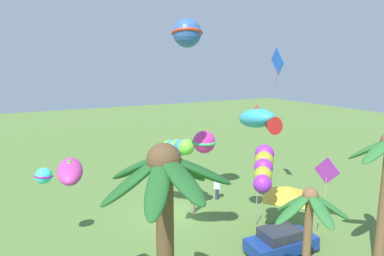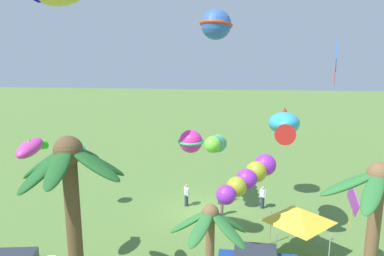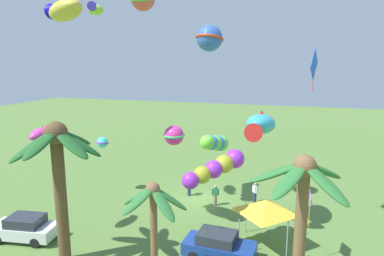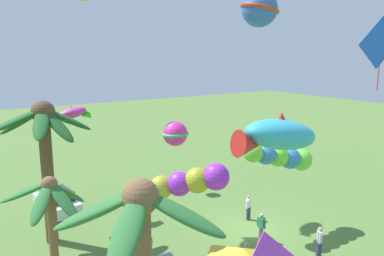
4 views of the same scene
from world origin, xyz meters
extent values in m
plane|color=#567A38|center=(0.00, 0.00, 0.00)|extent=(120.00, 120.00, 0.00)
cylinder|color=brown|center=(-7.26, 10.44, 3.27)|extent=(0.50, 0.50, 6.54)
ellipsoid|color=#2D7033|center=(-6.18, 10.49, 6.17)|extent=(2.30, 0.78, 1.24)
ellipsoid|color=#2D7033|center=(-6.72, 11.38, 6.20)|extent=(1.70, 2.32, 1.19)
ellipsoid|color=#2D7033|center=(-6.90, 9.55, 5.97)|extent=(1.39, 2.18, 1.62)
sphere|color=brown|center=(-7.26, 10.44, 6.54)|extent=(0.95, 0.95, 0.95)
cylinder|color=brown|center=(4.76, 10.12, 3.55)|extent=(0.63, 0.63, 7.09)
ellipsoid|color=#1E5623|center=(5.83, 9.98, 6.49)|extent=(2.42, 1.05, 1.77)
ellipsoid|color=#1E5623|center=(5.37, 11.09, 6.59)|extent=(1.93, 2.45, 1.59)
ellipsoid|color=#1E5623|center=(4.68, 11.36, 6.80)|extent=(0.90, 2.62, 1.20)
ellipsoid|color=#1E5623|center=(3.63, 10.49, 6.68)|extent=(2.61, 1.47, 1.43)
ellipsoid|color=#1E5623|center=(3.75, 9.70, 6.52)|extent=(2.47, 1.59, 1.72)
ellipsoid|color=#1E5623|center=(4.55, 8.98, 6.63)|extent=(1.18, 2.56, 1.52)
ellipsoid|color=#1E5623|center=(5.38, 9.13, 6.65)|extent=(1.93, 2.50, 1.48)
sphere|color=brown|center=(4.76, 10.12, 7.09)|extent=(1.20, 1.20, 1.20)
ellipsoid|color=#2D7033|center=(-0.23, 11.18, 4.72)|extent=(1.74, 0.74, 1.25)
ellipsoid|color=#2D7033|center=(-0.69, 12.11, 4.93)|extent=(1.15, 1.92, 0.86)
ellipsoid|color=#2D7033|center=(-1.65, 11.73, 4.73)|extent=(1.70, 1.41, 1.23)
ellipsoid|color=#2D7033|center=(-1.68, 10.96, 4.67)|extent=(1.71, 1.16, 1.33)
ellipsoid|color=#2D7033|center=(-0.79, 10.58, 4.65)|extent=(0.96, 1.68, 1.38)
sphere|color=brown|center=(-1.00, 11.28, 5.17)|extent=(0.64, 0.64, 0.64)
cube|color=#282D38|center=(-3.06, 7.49, 1.23)|extent=(2.11, 1.61, 0.56)
cylinder|color=#2D3351|center=(1.05, -0.61, 0.42)|extent=(0.26, 0.26, 0.84)
cube|color=silver|center=(1.05, -0.61, 1.11)|extent=(0.37, 0.44, 0.54)
sphere|color=#A37556|center=(1.05, -0.61, 1.48)|extent=(0.21, 0.21, 0.21)
cylinder|color=silver|center=(1.14, -0.82, 1.06)|extent=(0.09, 0.09, 0.52)
cylinder|color=silver|center=(0.96, -0.40, 1.06)|extent=(0.09, 0.09, 0.52)
cylinder|color=gray|center=(-1.38, 0.65, 0.42)|extent=(0.26, 0.26, 0.84)
cube|color=#338956|center=(-1.38, 0.65, 1.11)|extent=(0.42, 0.30, 0.54)
sphere|color=tan|center=(-1.38, 0.65, 1.48)|extent=(0.21, 0.21, 0.21)
cylinder|color=#338956|center=(-1.61, 0.60, 1.06)|extent=(0.09, 0.09, 0.52)
cylinder|color=#338956|center=(-1.16, 0.69, 1.06)|extent=(0.09, 0.09, 0.52)
cylinder|color=#2D3351|center=(-4.16, -0.68, 0.42)|extent=(0.26, 0.26, 0.84)
cube|color=silver|center=(-4.16, -0.68, 1.11)|extent=(0.43, 0.44, 0.54)
sphere|color=tan|center=(-4.16, -0.68, 1.48)|extent=(0.21, 0.21, 0.21)
cylinder|color=silver|center=(-4.01, -0.85, 1.06)|extent=(0.09, 0.09, 0.52)
cylinder|color=silver|center=(-4.32, -0.51, 1.06)|extent=(0.09, 0.09, 0.52)
cylinder|color=#9E9EA3|center=(-6.74, 4.15, 1.05)|extent=(0.06, 0.06, 2.10)
cylinder|color=#9E9EA3|center=(-4.14, 4.15, 1.05)|extent=(0.06, 0.06, 2.10)
cylinder|color=#9E9EA3|center=(-6.74, 6.75, 1.05)|extent=(0.06, 0.06, 2.10)
cylinder|color=#9E9EA3|center=(-4.14, 6.75, 1.05)|extent=(0.06, 0.06, 2.10)
pyramid|color=yellow|center=(-5.44, 5.45, 2.48)|extent=(2.86, 2.86, 0.75)
sphere|color=#70E63B|center=(-1.05, -2.62, 4.00)|extent=(1.27, 1.27, 1.27)
sphere|color=#3681C6|center=(-0.98, -1.76, 4.21)|extent=(1.22, 1.22, 1.22)
sphere|color=#70E63B|center=(-0.91, -0.90, 4.43)|extent=(1.17, 1.17, 1.17)
sphere|color=#3681C6|center=(-0.84, -0.04, 4.65)|extent=(1.12, 1.12, 1.12)
sphere|color=#70E63B|center=(-0.77, 0.83, 4.86)|extent=(1.07, 1.07, 1.07)
sphere|color=#3360B4|center=(-0.87, 0.79, 12.17)|extent=(1.78, 1.78, 1.78)
torus|color=#BA3E25|center=(-0.87, 0.79, 12.17)|extent=(2.59, 2.59, 0.59)
ellipsoid|color=#35AFCC|center=(-4.77, 3.01, 6.81)|extent=(2.07, 3.72, 1.76)
cone|color=red|center=(-4.61, 4.54, 6.57)|extent=(1.21, 1.35, 1.24)
cone|color=red|center=(-4.77, 3.01, 7.37)|extent=(0.75, 0.75, 0.70)
sphere|color=purple|center=(-3.58, 5.37, 5.12)|extent=(1.11, 1.11, 1.11)
sphere|color=#A4AC27|center=(-3.09, 5.94, 4.94)|extent=(1.07, 1.07, 1.07)
sphere|color=purple|center=(-2.59, 6.51, 4.75)|extent=(1.02, 1.02, 1.02)
sphere|color=#A4AC27|center=(-2.10, 7.08, 4.56)|extent=(0.98, 0.98, 0.98)
sphere|color=purple|center=(-1.60, 7.65, 4.38)|extent=(0.93, 0.93, 0.93)
cube|color=#B639E1|center=(-7.78, 6.32, 3.75)|extent=(0.46, 1.98, 1.92)
cylinder|color=gold|center=(-7.78, 6.32, 2.62)|extent=(0.04, 0.04, 1.28)
sphere|color=#3DEAE1|center=(7.98, 0.62, 4.19)|extent=(0.90, 0.90, 0.90)
torus|color=#991DD6|center=(7.98, 0.62, 4.19)|extent=(1.33, 1.33, 0.24)
cube|color=blue|center=(-7.72, 1.44, 10.46)|extent=(0.51, 1.88, 1.93)
cylinder|color=#E23942|center=(-7.72, 1.44, 9.36)|extent=(0.04, 0.04, 1.26)
sphere|color=#ED319F|center=(0.27, 5.00, 6.18)|extent=(1.22, 1.22, 1.22)
torus|color=#32C265|center=(0.27, 5.00, 6.18)|extent=(1.36, 1.36, 0.19)
ellipsoid|color=#CF399D|center=(7.50, 7.93, 6.50)|extent=(1.16, 1.97, 0.99)
cone|color=#2AE11C|center=(7.37, 7.15, 6.33)|extent=(0.66, 0.75, 0.66)
cone|color=#2AE11C|center=(7.50, 7.93, 6.79)|extent=(0.40, 0.40, 0.36)
camera|label=1|loc=(9.05, 20.35, 10.31)|focal=31.82mm
camera|label=2|loc=(-1.44, 25.05, 11.66)|focal=37.49mm
camera|label=3|loc=(-6.80, 24.52, 10.72)|focal=32.45mm
camera|label=4|loc=(-15.49, 14.26, 10.04)|focal=35.89mm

